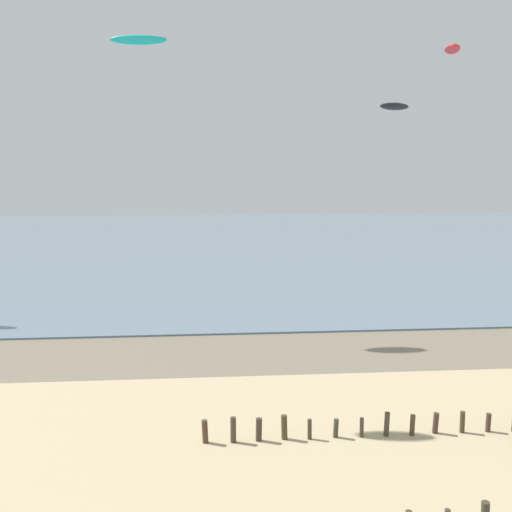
# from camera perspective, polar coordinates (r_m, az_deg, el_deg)

# --- Properties ---
(wet_sand_strip) EXTENTS (120.00, 6.69, 0.01)m
(wet_sand_strip) POSITION_cam_1_polar(r_m,az_deg,el_deg) (32.25, -7.15, -8.78)
(wet_sand_strip) COLOR #7A6D59
(wet_sand_strip) RESTS_ON ground
(sea) EXTENTS (160.00, 70.00, 0.10)m
(sea) POSITION_cam_1_polar(r_m,az_deg,el_deg) (69.73, -5.93, 0.95)
(sea) COLOR slate
(sea) RESTS_ON ground
(groyne_far) EXTENTS (15.88, 0.33, 0.91)m
(groyne_far) POSITION_cam_1_polar(r_m,az_deg,el_deg) (24.02, 13.93, -14.41)
(groyne_far) COLOR #4A372A
(groyne_far) RESTS_ON ground
(kite_aloft_0) EXTENTS (3.16, 1.17, 0.59)m
(kite_aloft_0) POSITION_cam_1_polar(r_m,az_deg,el_deg) (37.31, -10.48, 18.52)
(kite_aloft_0) COLOR #19B2B7
(kite_aloft_2) EXTENTS (3.45, 2.85, 0.77)m
(kite_aloft_2) POSITION_cam_1_polar(r_m,az_deg,el_deg) (54.10, 12.29, 12.96)
(kite_aloft_2) COLOR black
(kite_aloft_6) EXTENTS (2.16, 3.75, 0.62)m
(kite_aloft_6) POSITION_cam_1_polar(r_m,az_deg,el_deg) (52.75, 17.16, 17.29)
(kite_aloft_6) COLOR red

